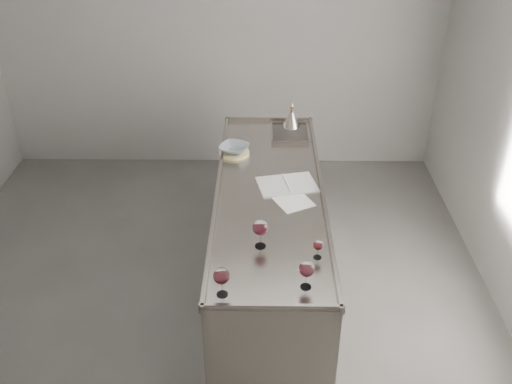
{
  "coord_description": "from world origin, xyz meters",
  "views": [
    {
      "loc": [
        0.45,
        -3.12,
        3.03
      ],
      "look_at": [
        0.4,
        0.16,
        1.02
      ],
      "focal_mm": 40.0,
      "sensor_mm": 36.0,
      "label": 1
    }
  ],
  "objects_px": {
    "wine_funnel": "(292,119)",
    "wine_glass_left": "(222,277)",
    "wine_glass_right": "(307,269)",
    "wine_glass_small": "(318,246)",
    "counter": "(269,244)",
    "notebook": "(287,184)",
    "ceramic_bowl": "(234,148)",
    "wine_glass_middle": "(260,228)"
  },
  "relations": [
    {
      "from": "counter",
      "to": "wine_glass_middle",
      "type": "bearing_deg",
      "value": -95.58
    },
    {
      "from": "notebook",
      "to": "wine_glass_small",
      "type": "bearing_deg",
      "value": -92.09
    },
    {
      "from": "wine_glass_small",
      "to": "notebook",
      "type": "height_order",
      "value": "wine_glass_small"
    },
    {
      "from": "counter",
      "to": "wine_glass_right",
      "type": "relative_size",
      "value": 13.88
    },
    {
      "from": "wine_glass_right",
      "to": "wine_funnel",
      "type": "bearing_deg",
      "value": 89.83
    },
    {
      "from": "wine_glass_left",
      "to": "wine_funnel",
      "type": "relative_size",
      "value": 0.79
    },
    {
      "from": "wine_funnel",
      "to": "wine_glass_left",
      "type": "bearing_deg",
      "value": -102.11
    },
    {
      "from": "wine_glass_middle",
      "to": "wine_glass_small",
      "type": "relative_size",
      "value": 1.53
    },
    {
      "from": "wine_glass_right",
      "to": "notebook",
      "type": "xyz_separation_m",
      "value": [
        -0.07,
        1.1,
        -0.12
      ]
    },
    {
      "from": "wine_glass_middle",
      "to": "wine_funnel",
      "type": "distance_m",
      "value": 1.74
    },
    {
      "from": "wine_glass_left",
      "to": "wine_funnel",
      "type": "height_order",
      "value": "wine_funnel"
    },
    {
      "from": "counter",
      "to": "wine_glass_right",
      "type": "bearing_deg",
      "value": -79.41
    },
    {
      "from": "ceramic_bowl",
      "to": "wine_glass_small",
      "type": "bearing_deg",
      "value": -67.26
    },
    {
      "from": "wine_glass_middle",
      "to": "ceramic_bowl",
      "type": "relative_size",
      "value": 0.86
    },
    {
      "from": "wine_glass_small",
      "to": "notebook",
      "type": "distance_m",
      "value": 0.85
    },
    {
      "from": "notebook",
      "to": "wine_funnel",
      "type": "bearing_deg",
      "value": 73.45
    },
    {
      "from": "counter",
      "to": "notebook",
      "type": "relative_size",
      "value": 5.29
    },
    {
      "from": "ceramic_bowl",
      "to": "wine_funnel",
      "type": "bearing_deg",
      "value": 47.67
    },
    {
      "from": "wine_glass_middle",
      "to": "wine_glass_right",
      "type": "height_order",
      "value": "wine_glass_middle"
    },
    {
      "from": "counter",
      "to": "notebook",
      "type": "xyz_separation_m",
      "value": [
        0.12,
        0.08,
        0.47
      ]
    },
    {
      "from": "wine_glass_left",
      "to": "wine_glass_small",
      "type": "height_order",
      "value": "wine_glass_left"
    },
    {
      "from": "wine_glass_right",
      "to": "ceramic_bowl",
      "type": "relative_size",
      "value": 0.79
    },
    {
      "from": "wine_glass_right",
      "to": "wine_glass_small",
      "type": "height_order",
      "value": "wine_glass_right"
    },
    {
      "from": "counter",
      "to": "ceramic_bowl",
      "type": "relative_size",
      "value": 10.94
    },
    {
      "from": "counter",
      "to": "ceramic_bowl",
      "type": "bearing_deg",
      "value": 116.09
    },
    {
      "from": "wine_glass_middle",
      "to": "wine_glass_left",
      "type": "bearing_deg",
      "value": -115.05
    },
    {
      "from": "wine_glass_small",
      "to": "wine_glass_right",
      "type": "bearing_deg",
      "value": -107.88
    },
    {
      "from": "wine_glass_small",
      "to": "ceramic_bowl",
      "type": "bearing_deg",
      "value": 112.74
    },
    {
      "from": "ceramic_bowl",
      "to": "counter",
      "type": "bearing_deg",
      "value": -63.91
    },
    {
      "from": "wine_glass_right",
      "to": "notebook",
      "type": "bearing_deg",
      "value": 93.46
    },
    {
      "from": "ceramic_bowl",
      "to": "notebook",
      "type": "bearing_deg",
      "value": -50.26
    },
    {
      "from": "counter",
      "to": "wine_glass_small",
      "type": "bearing_deg",
      "value": -69.89
    },
    {
      "from": "wine_glass_small",
      "to": "ceramic_bowl",
      "type": "xyz_separation_m",
      "value": [
        -0.55,
        1.31,
        -0.04
      ]
    },
    {
      "from": "wine_glass_middle",
      "to": "wine_funnel",
      "type": "bearing_deg",
      "value": 81.46
    },
    {
      "from": "wine_glass_left",
      "to": "wine_glass_small",
      "type": "relative_size",
      "value": 1.42
    },
    {
      "from": "wine_glass_left",
      "to": "wine_glass_small",
      "type": "bearing_deg",
      "value": 31.36
    },
    {
      "from": "counter",
      "to": "wine_funnel",
      "type": "distance_m",
      "value": 1.22
    },
    {
      "from": "wine_glass_left",
      "to": "wine_glass_right",
      "type": "distance_m",
      "value": 0.46
    },
    {
      "from": "wine_glass_middle",
      "to": "wine_funnel",
      "type": "height_order",
      "value": "wine_funnel"
    },
    {
      "from": "wine_glass_left",
      "to": "ceramic_bowl",
      "type": "distance_m",
      "value": 1.64
    },
    {
      "from": "wine_glass_right",
      "to": "wine_glass_small",
      "type": "bearing_deg",
      "value": 72.12
    },
    {
      "from": "wine_glass_middle",
      "to": "notebook",
      "type": "bearing_deg",
      "value": 75.61
    }
  ]
}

